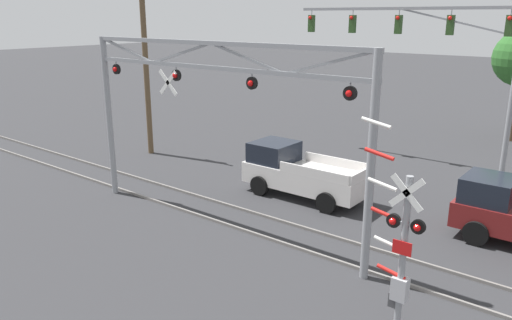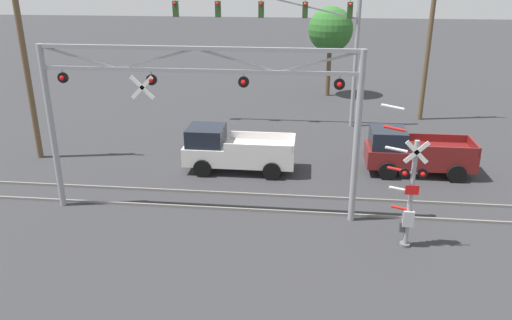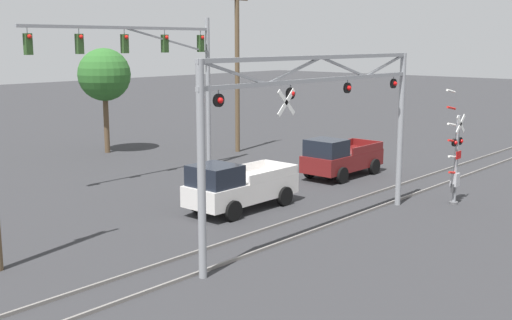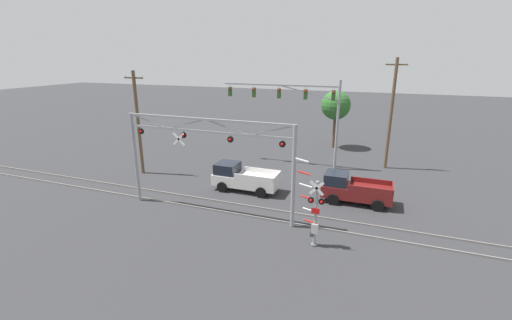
{
  "view_description": "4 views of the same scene",
  "coord_description": "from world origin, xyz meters",
  "px_view_note": "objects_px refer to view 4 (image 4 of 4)",
  "views": [
    {
      "loc": [
        11.0,
        3.9,
        7.05
      ],
      "look_at": [
        0.43,
        17.35,
        2.09
      ],
      "focal_mm": 35.0,
      "sensor_mm": 36.0,
      "label": 1
    },
    {
      "loc": [
        3.96,
        -1.3,
        8.74
      ],
      "look_at": [
        2.22,
        14.3,
        2.74
      ],
      "focal_mm": 35.0,
      "sensor_mm": 36.0,
      "label": 2
    },
    {
      "loc": [
        -17.84,
        2.7,
        6.77
      ],
      "look_at": [
        0.09,
        18.64,
        2.31
      ],
      "focal_mm": 45.0,
      "sensor_mm": 36.0,
      "label": 3
    },
    {
      "loc": [
        10.17,
        -2.71,
        9.98
      ],
      "look_at": [
        2.42,
        17.95,
        3.22
      ],
      "focal_mm": 24.0,
      "sensor_mm": 36.0,
      "label": 4
    }
  ],
  "objects_px": {
    "crossing_signal_mast": "(314,214)",
    "pickup_truck_lead": "(242,178)",
    "background_tree_beyond_span": "(336,105)",
    "crossing_gantry": "(207,149)",
    "traffic_signal_span": "(304,105)",
    "utility_pole_right": "(391,113)",
    "pickup_truck_following": "(353,189)",
    "utility_pole_left": "(138,122)"
  },
  "relations": [
    {
      "from": "crossing_signal_mast",
      "to": "pickup_truck_lead",
      "type": "xyz_separation_m",
      "value": [
        -6.73,
        6.14,
        -0.88
      ]
    },
    {
      "from": "pickup_truck_lead",
      "to": "utility_pole_right",
      "type": "height_order",
      "value": "utility_pole_right"
    },
    {
      "from": "crossing_gantry",
      "to": "utility_pole_left",
      "type": "bearing_deg",
      "value": 151.57
    },
    {
      "from": "crossing_signal_mast",
      "to": "utility_pole_right",
      "type": "xyz_separation_m",
      "value": [
        3.54,
        15.78,
        3.2
      ]
    },
    {
      "from": "background_tree_beyond_span",
      "to": "crossing_gantry",
      "type": "bearing_deg",
      "value": -104.72
    },
    {
      "from": "pickup_truck_lead",
      "to": "utility_pole_left",
      "type": "bearing_deg",
      "value": 176.53
    },
    {
      "from": "crossing_signal_mast",
      "to": "background_tree_beyond_span",
      "type": "distance_m",
      "value": 21.82
    },
    {
      "from": "traffic_signal_span",
      "to": "background_tree_beyond_span",
      "type": "height_order",
      "value": "traffic_signal_span"
    },
    {
      "from": "crossing_gantry",
      "to": "utility_pole_left",
      "type": "height_order",
      "value": "utility_pole_left"
    },
    {
      "from": "crossing_gantry",
      "to": "background_tree_beyond_span",
      "type": "bearing_deg",
      "value": 75.28
    },
    {
      "from": "crossing_signal_mast",
      "to": "traffic_signal_span",
      "type": "bearing_deg",
      "value": 105.55
    },
    {
      "from": "utility_pole_left",
      "to": "background_tree_beyond_span",
      "type": "xyz_separation_m",
      "value": [
        14.49,
        14.79,
        0.19
      ]
    },
    {
      "from": "crossing_gantry",
      "to": "crossing_signal_mast",
      "type": "height_order",
      "value": "crossing_gantry"
    },
    {
      "from": "traffic_signal_span",
      "to": "pickup_truck_lead",
      "type": "relative_size",
      "value": 2.18
    },
    {
      "from": "crossing_gantry",
      "to": "pickup_truck_lead",
      "type": "xyz_separation_m",
      "value": [
        0.54,
        4.43,
        -3.38
      ]
    },
    {
      "from": "utility_pole_left",
      "to": "traffic_signal_span",
      "type": "bearing_deg",
      "value": 29.26
    },
    {
      "from": "crossing_signal_mast",
      "to": "pickup_truck_lead",
      "type": "relative_size",
      "value": 0.97
    },
    {
      "from": "pickup_truck_lead",
      "to": "crossing_signal_mast",
      "type": "bearing_deg",
      "value": -42.4
    },
    {
      "from": "utility_pole_left",
      "to": "utility_pole_right",
      "type": "bearing_deg",
      "value": 24.24
    },
    {
      "from": "pickup_truck_following",
      "to": "utility_pole_left",
      "type": "xyz_separation_m",
      "value": [
        -17.99,
        0.0,
        3.58
      ]
    },
    {
      "from": "background_tree_beyond_span",
      "to": "traffic_signal_span",
      "type": "bearing_deg",
      "value": -103.14
    },
    {
      "from": "pickup_truck_lead",
      "to": "pickup_truck_following",
      "type": "relative_size",
      "value": 1.06
    },
    {
      "from": "crossing_signal_mast",
      "to": "pickup_truck_following",
      "type": "relative_size",
      "value": 1.03
    },
    {
      "from": "crossing_gantry",
      "to": "utility_pole_right",
      "type": "relative_size",
      "value": 1.17
    },
    {
      "from": "traffic_signal_span",
      "to": "background_tree_beyond_span",
      "type": "relative_size",
      "value": 1.73
    },
    {
      "from": "pickup_truck_lead",
      "to": "utility_pole_right",
      "type": "bearing_deg",
      "value": 43.19
    },
    {
      "from": "pickup_truck_following",
      "to": "traffic_signal_span",
      "type": "bearing_deg",
      "value": 126.66
    },
    {
      "from": "pickup_truck_lead",
      "to": "pickup_truck_following",
      "type": "distance_m",
      "value": 8.19
    },
    {
      "from": "pickup_truck_following",
      "to": "pickup_truck_lead",
      "type": "bearing_deg",
      "value": -175.83
    },
    {
      "from": "pickup_truck_following",
      "to": "utility_pole_left",
      "type": "bearing_deg",
      "value": 180.0
    },
    {
      "from": "crossing_signal_mast",
      "to": "traffic_signal_span",
      "type": "relative_size",
      "value": 0.45
    },
    {
      "from": "pickup_truck_lead",
      "to": "background_tree_beyond_span",
      "type": "bearing_deg",
      "value": 73.13
    },
    {
      "from": "pickup_truck_following",
      "to": "background_tree_beyond_span",
      "type": "bearing_deg",
      "value": 103.31
    },
    {
      "from": "crossing_gantry",
      "to": "pickup_truck_lead",
      "type": "relative_size",
      "value": 2.28
    },
    {
      "from": "pickup_truck_lead",
      "to": "background_tree_beyond_span",
      "type": "xyz_separation_m",
      "value": [
        4.67,
        15.39,
        3.76
      ]
    },
    {
      "from": "utility_pole_left",
      "to": "pickup_truck_following",
      "type": "bearing_deg",
      "value": -0.0
    },
    {
      "from": "utility_pole_left",
      "to": "background_tree_beyond_span",
      "type": "bearing_deg",
      "value": 45.6
    },
    {
      "from": "crossing_signal_mast",
      "to": "traffic_signal_span",
      "type": "xyz_separation_m",
      "value": [
        -3.85,
        13.85,
        3.82
      ]
    },
    {
      "from": "traffic_signal_span",
      "to": "crossing_signal_mast",
      "type": "bearing_deg",
      "value": -74.45
    },
    {
      "from": "crossing_gantry",
      "to": "traffic_signal_span",
      "type": "xyz_separation_m",
      "value": [
        3.41,
        12.14,
        1.32
      ]
    },
    {
      "from": "pickup_truck_following",
      "to": "utility_pole_right",
      "type": "height_order",
      "value": "utility_pole_right"
    },
    {
      "from": "pickup_truck_lead",
      "to": "pickup_truck_following",
      "type": "bearing_deg",
      "value": 4.17
    }
  ]
}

